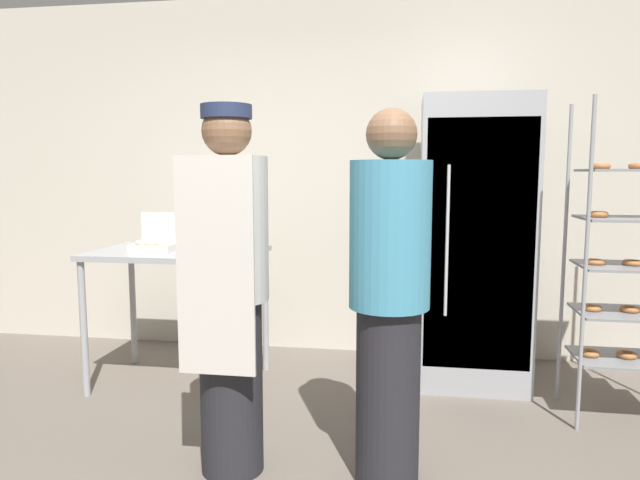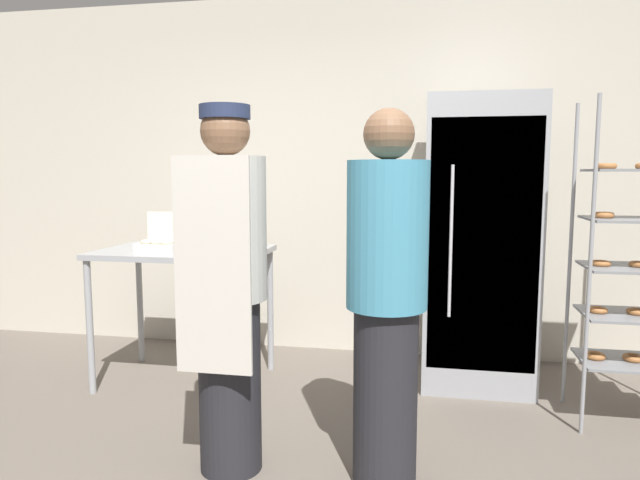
% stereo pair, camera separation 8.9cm
% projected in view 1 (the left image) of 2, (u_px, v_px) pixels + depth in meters
% --- Properties ---
extents(back_wall, '(6.40, 0.12, 2.74)m').
position_uv_depth(back_wall, '(346.00, 177.00, 4.44)').
color(back_wall, beige).
rests_on(back_wall, ground_plane).
extents(refrigerator, '(0.71, 0.69, 1.89)m').
position_uv_depth(refrigerator, '(474.00, 243.00, 3.78)').
color(refrigerator, '#9EA0A5').
rests_on(refrigerator, ground_plane).
extents(baking_rack, '(0.64, 0.45, 1.81)m').
position_uv_depth(baking_rack, '(632.00, 266.00, 3.19)').
color(baking_rack, '#93969B').
rests_on(baking_rack, ground_plane).
extents(prep_counter, '(1.08, 0.72, 0.90)m').
position_uv_depth(prep_counter, '(179.00, 266.00, 3.76)').
color(prep_counter, '#9EA0A5').
rests_on(prep_counter, ground_plane).
extents(donut_box, '(0.27, 0.20, 0.25)m').
position_uv_depth(donut_box, '(155.00, 244.00, 3.68)').
color(donut_box, silver).
rests_on(donut_box, prep_counter).
extents(blender_pitcher, '(0.13, 0.13, 0.28)m').
position_uv_depth(blender_pitcher, '(202.00, 232.00, 3.68)').
color(blender_pitcher, '#99999E').
rests_on(blender_pitcher, prep_counter).
extents(person_baker, '(0.36, 0.38, 1.71)m').
position_uv_depth(person_baker, '(229.00, 286.00, 2.61)').
color(person_baker, '#232328').
rests_on(person_baker, ground_plane).
extents(person_customer, '(0.36, 0.36, 1.68)m').
position_uv_depth(person_customer, '(389.00, 297.00, 2.52)').
color(person_customer, '#232328').
rests_on(person_customer, ground_plane).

